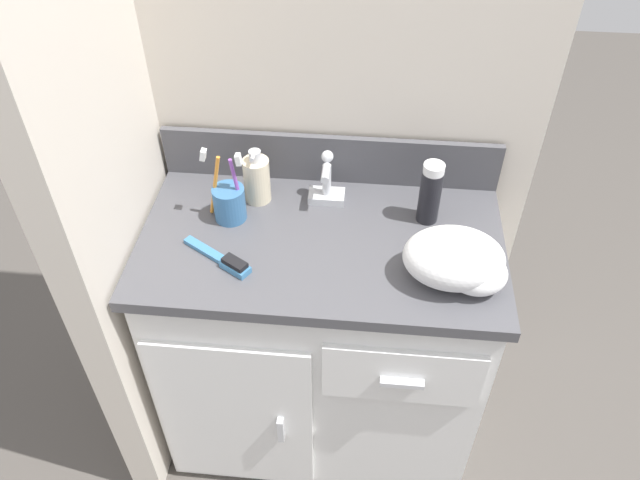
{
  "coord_description": "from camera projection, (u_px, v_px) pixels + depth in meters",
  "views": [
    {
      "loc": [
        0.1,
        -1.07,
        1.79
      ],
      "look_at": [
        0.0,
        -0.02,
        0.81
      ],
      "focal_mm": 35.0,
      "sensor_mm": 36.0,
      "label": 1
    }
  ],
  "objects": [
    {
      "name": "wall_left",
      "position": [
        90.0,
        114.0,
        1.29
      ],
      "size": [
        0.08,
        0.56,
        2.2
      ],
      "primitive_type": "cube",
      "color": "beige",
      "rests_on": "ground_plane"
    },
    {
      "name": "ground_plane",
      "position": [
        321.0,
        418.0,
        2.01
      ],
      "size": [
        6.0,
        6.0,
        0.0
      ],
      "primitive_type": "plane",
      "color": "#4C4742"
    },
    {
      "name": "soap_dispenser",
      "position": [
        257.0,
        179.0,
        1.53
      ],
      "size": [
        0.07,
        0.07,
        0.15
      ],
      "color": "beige",
      "rests_on": "vanity"
    },
    {
      "name": "vanity",
      "position": [
        320.0,
        340.0,
        1.72
      ],
      "size": [
        0.86,
        0.5,
        0.79
      ],
      "color": "white",
      "rests_on": "ground_plane"
    },
    {
      "name": "shaving_cream_can",
      "position": [
        430.0,
        193.0,
        1.47
      ],
      "size": [
        0.05,
        0.05,
        0.16
      ],
      "color": "black",
      "rests_on": "vanity"
    },
    {
      "name": "sink_faucet",
      "position": [
        327.0,
        184.0,
        1.54
      ],
      "size": [
        0.09,
        0.09,
        0.14
      ],
      "color": "silver",
      "rests_on": "vanity"
    },
    {
      "name": "hand_towel",
      "position": [
        459.0,
        261.0,
        1.33
      ],
      "size": [
        0.23,
        0.17,
        0.12
      ],
      "color": "white",
      "rests_on": "vanity"
    },
    {
      "name": "backsplash",
      "position": [
        330.0,
        159.0,
        1.59
      ],
      "size": [
        0.86,
        0.02,
        0.13
      ],
      "color": "#4C4C51",
      "rests_on": "vanity"
    },
    {
      "name": "wall_back",
      "position": [
        333.0,
        59.0,
        1.47
      ],
      "size": [
        1.04,
        0.08,
        2.2
      ],
      "primitive_type": "cube",
      "color": "beige",
      "rests_on": "ground_plane"
    },
    {
      "name": "toothbrush_cup",
      "position": [
        229.0,
        202.0,
        1.49
      ],
      "size": [
        0.1,
        0.08,
        0.19
      ],
      "color": "teal",
      "rests_on": "vanity"
    },
    {
      "name": "hairbrush",
      "position": [
        225.0,
        260.0,
        1.4
      ],
      "size": [
        0.18,
        0.12,
        0.03
      ],
      "rotation": [
        0.0,
        0.0,
        -0.56
      ],
      "color": "teal",
      "rests_on": "vanity"
    }
  ]
}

